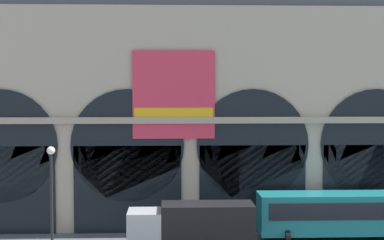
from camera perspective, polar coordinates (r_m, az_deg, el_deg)
name	(u,v)px	position (r m, az deg, el deg)	size (l,w,h in m)	color
station_building	(189,95)	(42.94, -0.29, 2.49)	(44.90, 6.40, 19.48)	#B2A891
box_truck_center	(193,227)	(35.28, 0.05, -10.46)	(7.50, 2.91, 3.12)	#ADB2B7
bus_mideast	(342,213)	(39.91, 14.48, -8.83)	(11.00, 3.25, 3.10)	#19727A
street_lamp_quayside	(51,193)	(32.18, -13.61, -6.94)	(0.44, 0.44, 6.90)	black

